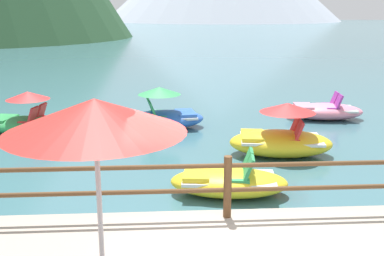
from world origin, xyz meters
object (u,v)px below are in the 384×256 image
object	(u,v)px
beach_umbrella	(95,119)
pedal_boat_7	(26,120)
pedal_boat_3	(324,111)
pedal_boat_4	(164,115)
pedal_boat_1	(228,181)
pedal_boat_5	(281,138)

from	to	relation	value
beach_umbrella	pedal_boat_7	size ratio (longest dim) A/B	0.80
pedal_boat_3	pedal_boat_7	distance (m)	9.07
pedal_boat_3	beach_umbrella	bearing A→B (deg)	-119.72
pedal_boat_3	pedal_boat_4	world-z (taller)	pedal_boat_4
pedal_boat_1	pedal_boat_3	bearing A→B (deg)	57.06
beach_umbrella	pedal_boat_4	xyz separation A→B (m)	(0.65, 9.22, -2.04)
beach_umbrella	pedal_boat_7	world-z (taller)	beach_umbrella
pedal_boat_1	pedal_boat_4	distance (m)	5.32
pedal_boat_1	pedal_boat_5	size ratio (longest dim) A/B	0.90
pedal_boat_7	pedal_boat_5	bearing A→B (deg)	-20.88
beach_umbrella	pedal_boat_1	world-z (taller)	beach_umbrella
pedal_boat_1	pedal_boat_5	distance (m)	2.86
pedal_boat_3	pedal_boat_5	size ratio (longest dim) A/B	0.98
pedal_boat_4	pedal_boat_7	size ratio (longest dim) A/B	0.90
pedal_boat_7	pedal_boat_4	bearing A→B (deg)	3.89
pedal_boat_3	pedal_boat_7	size ratio (longest dim) A/B	0.91
pedal_boat_1	pedal_boat_4	xyz separation A→B (m)	(-1.19, 5.18, 0.15)
pedal_boat_4	pedal_boat_7	xyz separation A→B (m)	(-3.90, -0.27, -0.04)
beach_umbrella	pedal_boat_3	bearing A→B (deg)	60.28
pedal_boat_4	pedal_boat_5	bearing A→B (deg)	-45.23
pedal_boat_4	pedal_boat_3	bearing A→B (deg)	9.48
pedal_boat_5	pedal_boat_7	size ratio (longest dim) A/B	0.93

